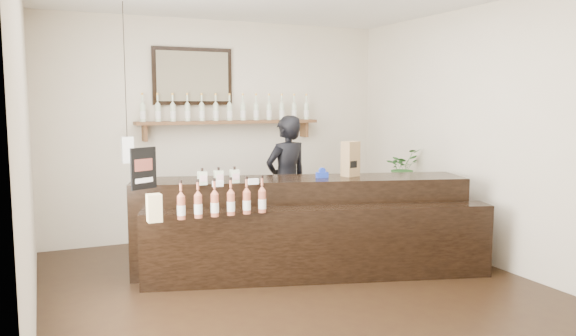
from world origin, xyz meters
The scene contains 10 objects.
ground centered at (0.00, 0.00, 0.00)m, with size 5.00×5.00×0.00m, color black.
room_shell centered at (0.00, 0.00, 1.70)m, with size 5.00×5.00×5.00m.
back_wall_decor centered at (-0.14, 2.37, 1.75)m, with size 2.66×0.96×1.69m.
counter centered at (0.32, 0.57, 0.45)m, with size 3.50×1.87×1.13m.
promo_sign centered at (-1.30, 0.60, 1.16)m, with size 0.25×0.15×0.38m.
paper_bag centered at (0.88, 0.61, 1.15)m, with size 0.20×0.17×0.37m.
tape_dispenser centered at (0.54, 0.62, 1.01)m, with size 0.13×0.06×0.11m.
side_cabinet centered at (2.00, 1.24, 0.35)m, with size 0.45×0.55×0.71m.
potted_plant centered at (2.00, 1.24, 0.94)m, with size 0.42×0.37×0.47m, color #2F6628.
shopkeeper centered at (0.54, 1.55, 0.90)m, with size 0.66×0.43×1.81m, color black.
Camera 1 is at (-2.15, -4.57, 1.77)m, focal length 35.00 mm.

